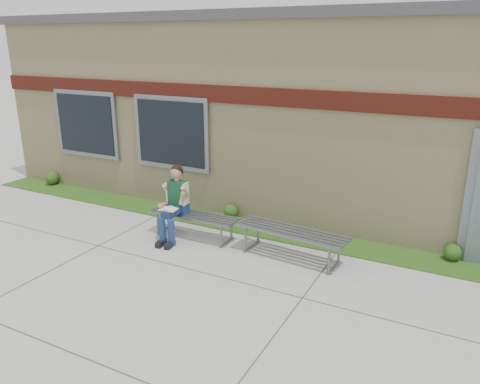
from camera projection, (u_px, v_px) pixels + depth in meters
The scene contains 9 objects.
ground at pixel (227, 298), 6.92m from camera, with size 80.00×80.00×0.00m, color #9E9E99.
grass_strip at pixel (291, 235), 9.11m from camera, with size 16.00×0.80×0.02m, color #154412.
school_building at pixel (346, 106), 11.32m from camera, with size 16.20×6.22×4.20m.
bench_left at pixel (194, 219), 8.96m from camera, with size 1.78×0.51×0.46m.
bench_right at pixel (291, 237), 8.07m from camera, with size 2.03×0.73×0.52m.
girl at pixel (174, 202), 8.79m from camera, with size 0.54×0.88×1.42m.
shrub_west at pixel (52, 178), 12.25m from camera, with size 0.34×0.34×0.34m, color #154412.
shrub_mid at pixel (231, 211), 9.92m from camera, with size 0.30×0.30×0.30m, color #154412.
shrub_east at pixel (453, 252), 8.02m from camera, with size 0.29×0.29×0.29m, color #154412.
Camera 1 is at (2.98, -5.32, 3.62)m, focal length 35.00 mm.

